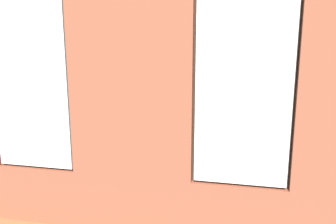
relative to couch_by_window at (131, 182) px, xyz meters
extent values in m
cube|color=#99663D|center=(-0.23, -2.17, -0.38)|extent=(6.64, 6.40, 0.10)
cube|color=#9E5138|center=(-0.23, 0.65, 1.24)|extent=(1.40, 0.16, 3.13)
cube|color=#9E5138|center=(-1.45, 0.65, 0.03)|extent=(1.02, 0.16, 0.71)
cube|color=white|center=(-1.45, 0.69, 1.41)|extent=(0.96, 0.03, 2.00)
cube|color=#38281E|center=(-1.45, 0.63, 1.41)|extent=(1.02, 0.04, 2.06)
cube|color=#9E5138|center=(0.98, 0.65, 0.03)|extent=(1.02, 0.16, 0.71)
cube|color=white|center=(0.98, 0.69, 1.41)|extent=(0.96, 0.03, 2.00)
cube|color=#38281E|center=(0.98, 0.63, 1.41)|extent=(1.02, 0.04, 2.06)
cube|color=olive|center=(-0.23, 0.55, 0.35)|extent=(3.65, 0.24, 0.06)
cube|color=black|center=(-0.23, 0.56, 1.83)|extent=(0.43, 0.03, 0.59)
cube|color=#389360|center=(-0.23, 0.55, 1.83)|extent=(0.37, 0.01, 0.53)
cube|color=white|center=(2.73, -1.97, 1.24)|extent=(0.10, 5.40, 3.13)
cube|color=black|center=(0.00, -0.05, -0.12)|extent=(1.88, 0.85, 0.42)
cube|color=black|center=(0.00, 0.28, 0.28)|extent=(1.88, 0.24, 0.38)
cube|color=black|center=(-0.83, -0.05, 0.19)|extent=(0.22, 0.85, 0.24)
cube|color=black|center=(0.83, -0.05, 0.19)|extent=(0.22, 0.85, 0.24)
cube|color=#232326|center=(-0.36, -0.09, 0.15)|extent=(0.66, 0.65, 0.12)
cube|color=#232326|center=(0.36, -0.09, 0.15)|extent=(0.66, 0.65, 0.12)
cube|color=black|center=(-2.50, -1.90, -0.12)|extent=(1.00, 2.08, 0.42)
cube|color=black|center=(-2.83, -1.87, 0.28)|extent=(0.39, 2.03, 0.38)
cube|color=black|center=(-2.57, -2.79, 0.19)|extent=(0.86, 0.28, 0.24)
cube|color=black|center=(-2.44, -1.00, 0.19)|extent=(0.86, 0.28, 0.24)
cube|color=#232326|center=(-2.49, -2.29, 0.15)|extent=(0.70, 0.77, 0.12)
cube|color=#232326|center=(-2.43, -1.51, 0.15)|extent=(0.70, 0.77, 0.12)
cube|color=tan|center=(0.11, -1.94, 0.08)|extent=(1.20, 0.71, 0.04)
cube|color=tan|center=(-0.43, -2.24, -0.14)|extent=(0.07, 0.07, 0.39)
cube|color=tan|center=(0.65, -2.24, -0.14)|extent=(0.07, 0.07, 0.39)
cube|color=tan|center=(-0.43, -1.65, -0.14)|extent=(0.07, 0.07, 0.39)
cube|color=tan|center=(0.65, -1.65, -0.14)|extent=(0.07, 0.07, 0.39)
cylinder|color=#4C4C51|center=(0.47, -1.84, 0.14)|extent=(0.07, 0.07, 0.09)
cylinder|color=#B7333D|center=(-0.22, -2.07, 0.15)|extent=(0.08, 0.08, 0.11)
cylinder|color=#9E5638|center=(0.02, -1.84, 0.15)|extent=(0.15, 0.15, 0.11)
sphere|color=#3D8E42|center=(0.02, -1.84, 0.29)|extent=(0.18, 0.18, 0.18)
cube|color=#59595B|center=(0.26, -2.03, 0.11)|extent=(0.11, 0.18, 0.02)
cube|color=#B2B2B7|center=(0.11, -1.94, 0.11)|extent=(0.15, 0.16, 0.02)
cube|color=black|center=(2.43, -1.83, -0.05)|extent=(0.97, 0.42, 0.56)
cube|color=black|center=(2.43, -1.83, 0.25)|extent=(0.41, 0.20, 0.05)
cube|color=black|center=(2.43, -1.83, 0.31)|extent=(0.06, 0.04, 0.06)
cube|color=black|center=(2.43, -1.83, 0.61)|extent=(0.93, 0.04, 0.55)
cube|color=black|center=(2.43, -1.85, 0.61)|extent=(0.88, 0.01, 0.50)
cylinder|color=beige|center=(-1.39, -3.34, -0.24)|extent=(0.15, 0.15, 0.17)
cylinder|color=brown|center=(-1.39, -3.34, -0.09)|extent=(0.02, 0.02, 0.13)
ellipsoid|color=#1E5B28|center=(-1.39, -3.34, 0.06)|extent=(0.25, 0.25, 0.16)
cylinder|color=#47423D|center=(1.88, -0.90, -0.19)|extent=(0.30, 0.30, 0.29)
cylinder|color=brown|center=(1.88, -0.90, 0.01)|extent=(0.05, 0.05, 0.11)
ellipsoid|color=#286B2D|center=(1.88, -0.90, 0.30)|extent=(0.63, 0.63, 0.46)
cone|color=#1E5B28|center=(-2.46, 0.06, 0.81)|extent=(0.60, 0.21, 0.62)
cylinder|color=beige|center=(-1.39, -0.05, -0.16)|extent=(0.27, 0.27, 0.33)
cylinder|color=brown|center=(-1.39, -0.05, 0.09)|extent=(0.04, 0.04, 0.17)
ellipsoid|color=#286B2D|center=(-1.39, -0.05, 0.37)|extent=(0.54, 0.54, 0.41)
cylinder|color=brown|center=(-2.70, -4.37, -0.15)|extent=(0.34, 0.34, 0.36)
cylinder|color=brown|center=(-2.70, -4.37, 0.27)|extent=(0.06, 0.06, 0.49)
cone|color=#3D8E42|center=(-2.50, -4.39, 0.77)|extent=(0.50, 0.15, 0.56)
cone|color=#3D8E42|center=(-2.62, -4.17, 0.76)|extent=(0.31, 0.50, 0.55)
cone|color=#3D8E42|center=(-2.87, -4.29, 0.78)|extent=(0.46, 0.30, 0.59)
cone|color=#3D8E42|center=(-2.90, -4.51, 0.72)|extent=(0.52, 0.42, 0.49)
cone|color=#3D8E42|center=(-2.66, -4.55, 0.78)|extent=(0.20, 0.48, 0.58)
camera|label=1|loc=(-1.41, 4.05, 1.85)|focal=35.00mm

